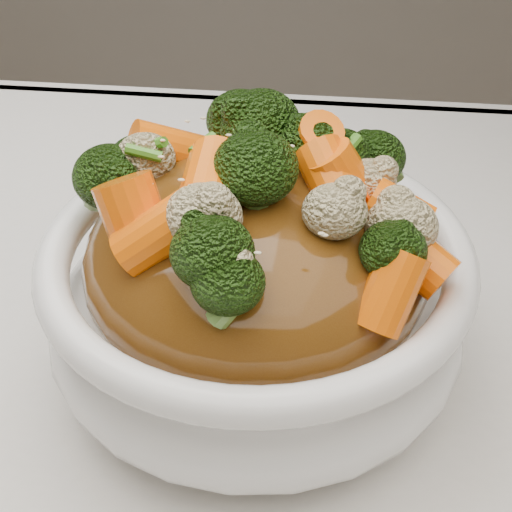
# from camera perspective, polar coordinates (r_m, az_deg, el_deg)

# --- Properties ---
(tablecloth) EXTENTS (1.20, 0.80, 0.04)m
(tablecloth) POSITION_cam_1_polar(r_m,az_deg,el_deg) (0.47, -6.80, -12.54)
(tablecloth) COLOR silver
(tablecloth) RESTS_ON dining_table
(bowl) EXTENTS (0.27, 0.27, 0.09)m
(bowl) POSITION_cam_1_polar(r_m,az_deg,el_deg) (0.45, -0.00, -3.60)
(bowl) COLOR white
(bowl) RESTS_ON tablecloth
(sauce_base) EXTENTS (0.22, 0.22, 0.10)m
(sauce_base) POSITION_cam_1_polar(r_m,az_deg,el_deg) (0.43, 0.00, -0.35)
(sauce_base) COLOR #59330F
(sauce_base) RESTS_ON bowl
(carrots) EXTENTS (0.22, 0.22, 0.05)m
(carrots) POSITION_cam_1_polar(r_m,az_deg,el_deg) (0.39, 0.00, 7.58)
(carrots) COLOR #FF6A08
(carrots) RESTS_ON sauce_base
(broccoli) EXTENTS (0.22, 0.22, 0.05)m
(broccoli) POSITION_cam_1_polar(r_m,az_deg,el_deg) (0.39, 0.00, 7.44)
(broccoli) COLOR black
(broccoli) RESTS_ON sauce_base
(cauliflower) EXTENTS (0.22, 0.22, 0.04)m
(cauliflower) POSITION_cam_1_polar(r_m,az_deg,el_deg) (0.39, 0.00, 7.17)
(cauliflower) COLOR beige
(cauliflower) RESTS_ON sauce_base
(scallions) EXTENTS (0.16, 0.16, 0.02)m
(scallions) POSITION_cam_1_polar(r_m,az_deg,el_deg) (0.39, 0.00, 7.72)
(scallions) COLOR #3F841E
(scallions) RESTS_ON sauce_base
(sesame_seeds) EXTENTS (0.19, 0.19, 0.01)m
(sesame_seeds) POSITION_cam_1_polar(r_m,az_deg,el_deg) (0.39, 0.00, 7.72)
(sesame_seeds) COLOR beige
(sesame_seeds) RESTS_ON sauce_base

